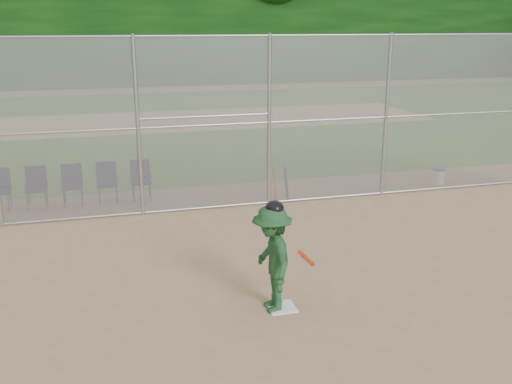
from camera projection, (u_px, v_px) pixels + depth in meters
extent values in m
plane|color=tan|center=(298.00, 303.00, 8.93)|extent=(100.00, 100.00, 0.00)
plane|color=#336B20|center=(165.00, 121.00, 25.58)|extent=(100.00, 100.00, 0.00)
plane|color=tan|center=(165.00, 121.00, 25.58)|extent=(24.00, 24.00, 0.00)
cube|color=gray|center=(227.00, 124.00, 12.99)|extent=(16.00, 0.02, 4.00)
cylinder|color=#9EA3A8|center=(226.00, 36.00, 12.44)|extent=(16.00, 0.05, 0.05)
cube|color=black|center=(133.00, 4.00, 39.74)|extent=(80.00, 5.00, 11.00)
cube|color=white|center=(282.00, 307.00, 8.78)|extent=(0.42, 0.42, 0.02)
imported|color=#1D4A25|center=(272.00, 259.00, 8.52)|extent=(0.62, 1.07, 1.65)
ellipsoid|color=black|center=(272.00, 208.00, 8.29)|extent=(0.27, 0.30, 0.23)
cylinder|color=red|center=(307.00, 259.00, 8.22)|extent=(0.50, 0.64, 0.52)
cylinder|color=white|center=(438.00, 177.00, 15.56)|extent=(0.31, 0.31, 0.37)
cylinder|color=#23419B|center=(439.00, 169.00, 15.50)|extent=(0.33, 0.33, 0.05)
cylinder|color=#D84C14|center=(275.00, 185.00, 13.95)|extent=(0.06, 0.33, 0.83)
cylinder|color=black|center=(286.00, 184.00, 14.02)|extent=(0.06, 0.35, 0.82)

